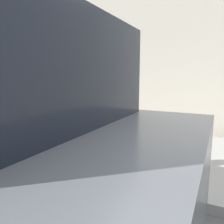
{
  "coord_description": "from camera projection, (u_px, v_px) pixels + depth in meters",
  "views": [
    {
      "loc": [
        0.65,
        -1.52,
        1.44
      ],
      "look_at": [
        -0.55,
        0.97,
        0.99
      ],
      "focal_mm": 35.0,
      "sensor_mm": 36.0,
      "label": 1
    }
  ],
  "objects": [
    {
      "name": "parking_meter",
      "position": [
        112.0,
        93.0,
        2.76
      ],
      "size": [
        0.18,
        0.16,
        1.46
      ],
      "color": "slate",
      "rests_on": "sidewalk"
    },
    {
      "name": "building_facade",
      "position": [
        190.0,
        37.0,
        5.1
      ],
      "size": [
        24.0,
        0.3,
        4.7
      ],
      "color": "beige",
      "rests_on": "ground_plane"
    },
    {
      "name": "sidewalk",
      "position": [
        171.0,
        156.0,
        3.81
      ],
      "size": [
        24.0,
        2.8,
        0.12
      ],
      "color": "#ADAAA3",
      "rests_on": "ground_plane"
    }
  ]
}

